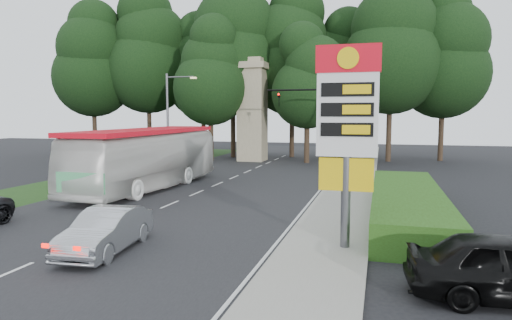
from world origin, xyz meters
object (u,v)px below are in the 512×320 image
(streetlight_signs, at_px, (170,116))
(transit_bus, at_px, (148,159))
(monument, at_px, (252,109))
(sedan_silver, at_px, (106,231))
(traffic_signal_mast, at_px, (323,113))
(gas_station_pylon, at_px, (347,119))

(streetlight_signs, xyz_separation_m, transit_bus, (3.49, -10.34, -2.58))
(monument, xyz_separation_m, transit_bus, (-1.50, -18.33, -3.25))
(sedan_silver, bearing_deg, transit_bus, 107.02)
(traffic_signal_mast, xyz_separation_m, monument, (-7.68, 6.00, 0.43))
(streetlight_signs, relative_size, monument, 0.80)
(monument, relative_size, transit_bus, 0.75)
(transit_bus, distance_m, sedan_silver, 13.03)
(streetlight_signs, height_order, sedan_silver, streetlight_signs)
(traffic_signal_mast, height_order, sedan_silver, traffic_signal_mast)
(traffic_signal_mast, distance_m, monument, 9.76)
(monument, distance_m, sedan_silver, 30.82)
(monument, bearing_deg, transit_bus, -94.68)
(gas_station_pylon, xyz_separation_m, traffic_signal_mast, (-3.52, 22.00, 0.22))
(transit_bus, bearing_deg, monument, 87.64)
(streetlight_signs, height_order, monument, monument)
(traffic_signal_mast, bearing_deg, streetlight_signs, -171.08)
(traffic_signal_mast, bearing_deg, monument, 142.00)
(sedan_silver, bearing_deg, traffic_signal_mast, 74.61)
(sedan_silver, bearing_deg, gas_station_pylon, 11.03)
(transit_bus, bearing_deg, traffic_signal_mast, 55.64)
(gas_station_pylon, xyz_separation_m, monument, (-11.20, 28.01, 0.66))
(monument, relative_size, sedan_silver, 2.29)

